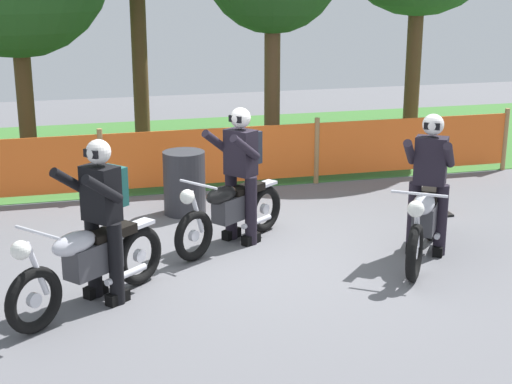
{
  "coord_description": "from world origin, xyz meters",
  "views": [
    {
      "loc": [
        -2.27,
        -8.53,
        3.31
      ],
      "look_at": [
        -0.17,
        -0.53,
        0.9
      ],
      "focal_mm": 54.43,
      "sensor_mm": 36.0,
      "label": 1
    }
  ],
  "objects_px": {
    "motorcycle_trailing": "(89,263)",
    "rider_third": "(429,179)",
    "motorcycle_lead": "(230,211)",
    "rider_lead": "(241,167)",
    "spare_drum": "(184,183)",
    "traffic_cone": "(439,196)",
    "motorcycle_third": "(425,221)",
    "rider_trailing": "(102,211)"
  },
  "relations": [
    {
      "from": "motorcycle_third",
      "to": "rider_third",
      "type": "height_order",
      "value": "rider_third"
    },
    {
      "from": "motorcycle_trailing",
      "to": "rider_third",
      "type": "distance_m",
      "value": 4.02
    },
    {
      "from": "motorcycle_lead",
      "to": "rider_third",
      "type": "distance_m",
      "value": 2.4
    },
    {
      "from": "motorcycle_lead",
      "to": "spare_drum",
      "type": "relative_size",
      "value": 1.84
    },
    {
      "from": "motorcycle_third",
      "to": "spare_drum",
      "type": "relative_size",
      "value": 1.99
    },
    {
      "from": "motorcycle_trailing",
      "to": "rider_third",
      "type": "bearing_deg",
      "value": 147.59
    },
    {
      "from": "rider_trailing",
      "to": "traffic_cone",
      "type": "height_order",
      "value": "rider_trailing"
    },
    {
      "from": "traffic_cone",
      "to": "spare_drum",
      "type": "relative_size",
      "value": 0.6
    },
    {
      "from": "rider_trailing",
      "to": "motorcycle_third",
      "type": "bearing_deg",
      "value": 143.39
    },
    {
      "from": "motorcycle_third",
      "to": "spare_drum",
      "type": "bearing_deg",
      "value": -100.82
    },
    {
      "from": "motorcycle_trailing",
      "to": "rider_trailing",
      "type": "distance_m",
      "value": 0.53
    },
    {
      "from": "motorcycle_lead",
      "to": "motorcycle_trailing",
      "type": "distance_m",
      "value": 2.25
    },
    {
      "from": "motorcycle_trailing",
      "to": "traffic_cone",
      "type": "bearing_deg",
      "value": 161.06
    },
    {
      "from": "traffic_cone",
      "to": "rider_lead",
      "type": "bearing_deg",
      "value": -173.01
    },
    {
      "from": "rider_lead",
      "to": "traffic_cone",
      "type": "xyz_separation_m",
      "value": [
        2.9,
        0.36,
        -0.69
      ]
    },
    {
      "from": "motorcycle_third",
      "to": "traffic_cone",
      "type": "distance_m",
      "value": 1.81
    },
    {
      "from": "motorcycle_lead",
      "to": "rider_lead",
      "type": "distance_m",
      "value": 0.55
    },
    {
      "from": "spare_drum",
      "to": "rider_trailing",
      "type": "bearing_deg",
      "value": -115.34
    },
    {
      "from": "traffic_cone",
      "to": "spare_drum",
      "type": "bearing_deg",
      "value": 164.33
    },
    {
      "from": "motorcycle_lead",
      "to": "spare_drum",
      "type": "distance_m",
      "value": 1.47
    },
    {
      "from": "motorcycle_third",
      "to": "rider_lead",
      "type": "distance_m",
      "value": 2.28
    },
    {
      "from": "motorcycle_lead",
      "to": "motorcycle_trailing",
      "type": "bearing_deg",
      "value": 1.83
    },
    {
      "from": "rider_third",
      "to": "motorcycle_trailing",
      "type": "bearing_deg",
      "value": -47.54
    },
    {
      "from": "rider_trailing",
      "to": "rider_third",
      "type": "relative_size",
      "value": 1.0
    },
    {
      "from": "motorcycle_lead",
      "to": "rider_trailing",
      "type": "relative_size",
      "value": 0.96
    },
    {
      "from": "rider_lead",
      "to": "motorcycle_trailing",
      "type": "bearing_deg",
      "value": 1.72
    },
    {
      "from": "traffic_cone",
      "to": "motorcycle_lead",
      "type": "bearing_deg",
      "value": -171.06
    },
    {
      "from": "motorcycle_third",
      "to": "rider_trailing",
      "type": "height_order",
      "value": "rider_trailing"
    },
    {
      "from": "motorcycle_lead",
      "to": "traffic_cone",
      "type": "distance_m",
      "value": 3.11
    },
    {
      "from": "motorcycle_lead",
      "to": "spare_drum",
      "type": "xyz_separation_m",
      "value": [
        -0.32,
        1.43,
        -0.0
      ]
    },
    {
      "from": "motorcycle_trailing",
      "to": "rider_third",
      "type": "relative_size",
      "value": 0.97
    },
    {
      "from": "motorcycle_third",
      "to": "spare_drum",
      "type": "distance_m",
      "value": 3.44
    },
    {
      "from": "motorcycle_lead",
      "to": "rider_trailing",
      "type": "distance_m",
      "value": 2.09
    },
    {
      "from": "traffic_cone",
      "to": "rider_third",
      "type": "bearing_deg",
      "value": -123.08
    },
    {
      "from": "motorcycle_trailing",
      "to": "rider_third",
      "type": "height_order",
      "value": "rider_third"
    },
    {
      "from": "rider_lead",
      "to": "traffic_cone",
      "type": "distance_m",
      "value": 3.0
    },
    {
      "from": "motorcycle_trailing",
      "to": "rider_trailing",
      "type": "height_order",
      "value": "rider_trailing"
    },
    {
      "from": "rider_third",
      "to": "traffic_cone",
      "type": "height_order",
      "value": "rider_third"
    },
    {
      "from": "rider_lead",
      "to": "rider_third",
      "type": "height_order",
      "value": "same"
    },
    {
      "from": "motorcycle_trailing",
      "to": "motorcycle_third",
      "type": "xyz_separation_m",
      "value": [
        3.85,
        0.37,
        -0.0
      ]
    },
    {
      "from": "motorcycle_lead",
      "to": "rider_trailing",
      "type": "xyz_separation_m",
      "value": [
        -1.6,
        -1.25,
        0.51
      ]
    },
    {
      "from": "motorcycle_lead",
      "to": "motorcycle_trailing",
      "type": "height_order",
      "value": "motorcycle_trailing"
    }
  ]
}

